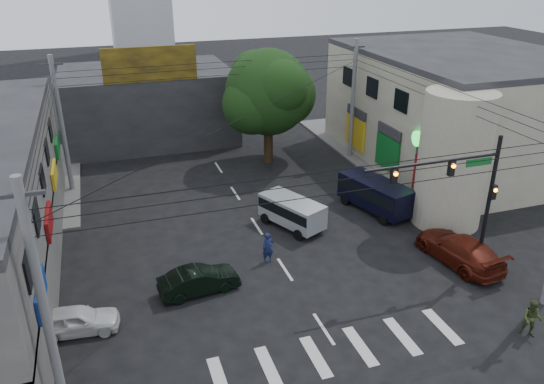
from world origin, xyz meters
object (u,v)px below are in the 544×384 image
white_compact (76,320)px  silver_minivan (292,213)px  pedestrian_olive (532,319)px  traffic_officer (268,248)px  street_tree (268,93)px  utility_pole_near_left (44,309)px  dark_sedan (199,280)px  navy_van (375,196)px  traffic_gantry (463,187)px  maroon_sedan (459,249)px  utility_pole_far_left (62,126)px  utility_pole_far_right (353,100)px

white_compact → silver_minivan: (12.09, 6.11, 0.27)m
pedestrian_olive → white_compact: bearing=-152.7°
traffic_officer → pedestrian_olive: pedestrian_olive is taller
street_tree → utility_pole_near_left: size_ratio=0.95×
dark_sedan → navy_van: size_ratio=0.74×
navy_van → pedestrian_olive: size_ratio=3.08×
traffic_gantry → white_compact: 18.48m
maroon_sedan → traffic_officer: 10.01m
traffic_gantry → traffic_officer: 10.14m
pedestrian_olive → silver_minivan: bearing=162.8°
utility_pole_far_left → pedestrian_olive: 29.18m
traffic_gantry → traffic_officer: bearing=154.5°
white_compact → navy_van: bearing=-64.0°
utility_pole_near_left → traffic_officer: bearing=37.1°
traffic_gantry → utility_pole_near_left: 18.66m
white_compact → traffic_officer: traffic_officer is taller
navy_van → utility_pole_far_left: bearing=46.9°
white_compact → silver_minivan: 13.55m
white_compact → pedestrian_olive: (18.26, -6.33, 0.26)m
street_tree → silver_minivan: street_tree is taller
navy_van → traffic_officer: navy_van is taller
utility_pole_far_left → silver_minivan: utility_pole_far_left is taller
utility_pole_near_left → utility_pole_far_right: same height
dark_sedan → pedestrian_olive: 14.81m
silver_minivan → traffic_officer: (-2.56, -3.29, -0.04)m
utility_pole_far_left → utility_pole_far_right: same height
white_compact → pedestrian_olive: pedestrian_olive is taller
traffic_officer → utility_pole_far_right: bearing=50.4°
traffic_gantry → dark_sedan: size_ratio=1.81×
traffic_gantry → utility_pole_near_left: size_ratio=0.78×
street_tree → maroon_sedan: bearing=-74.1°
traffic_officer → traffic_gantry: bearing=-24.6°
white_compact → maroon_sedan: size_ratio=0.67×
silver_minivan → traffic_officer: silver_minivan is taller
pedestrian_olive → street_tree: bearing=146.6°
maroon_sedan → traffic_officer: bearing=-25.8°
pedestrian_olive → utility_pole_far_left: bearing=176.5°
street_tree → utility_pole_far_right: size_ratio=0.95×
utility_pole_near_left → dark_sedan: size_ratio=2.31×
dark_sedan → navy_van: (12.27, 5.22, 0.37)m
utility_pole_near_left → traffic_gantry: bearing=10.8°
pedestrian_olive → navy_van: bearing=138.4°
navy_van → street_tree: bearing=3.8°
utility_pole_far_left → utility_pole_far_right: size_ratio=1.00×
dark_sedan → silver_minivan: (6.53, 4.82, 0.25)m
street_tree → navy_van: bearing=-70.2°
utility_pole_far_left → navy_van: utility_pole_far_left is taller
traffic_officer → street_tree: bearing=72.7°
traffic_gantry → utility_pole_far_left: 25.00m
street_tree → utility_pole_near_left: utility_pole_near_left is taller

